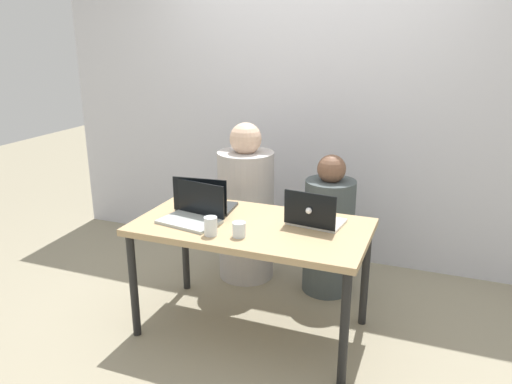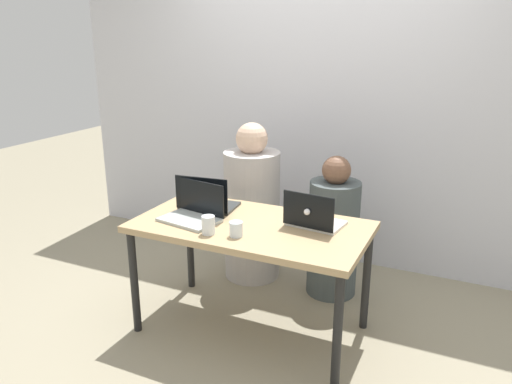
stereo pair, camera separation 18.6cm
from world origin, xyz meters
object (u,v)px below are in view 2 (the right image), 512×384
object	(u,v)px
person_on_right	(333,234)
water_glass_left	(208,226)
laptop_front_left	(194,212)
laptop_back_right	(313,219)
person_on_left	(252,210)
laptop_back_left	(207,202)
water_glass_center	(236,230)

from	to	relation	value
person_on_right	water_glass_left	world-z (taller)	person_on_right
person_on_right	laptop_front_left	world-z (taller)	person_on_right
person_on_right	laptop_back_right	size ratio (longest dim) A/B	2.99
person_on_left	person_on_right	bearing A→B (deg)	167.36
person_on_right	water_glass_left	distance (m)	1.09
laptop_front_left	laptop_back_right	bearing A→B (deg)	25.51
laptop_back_left	person_on_right	bearing A→B (deg)	-146.72
person_on_right	water_glass_left	bearing A→B (deg)	65.13
laptop_back_right	laptop_back_left	xyz separation A→B (m)	(-0.73, 0.00, 0.00)
laptop_back_right	laptop_front_left	distance (m)	0.73
laptop_back_right	water_glass_left	bearing A→B (deg)	41.85
laptop_back_left	water_glass_left	bearing A→B (deg)	115.31
laptop_front_left	person_on_right	bearing A→B (deg)	58.83
laptop_front_left	person_on_left	bearing A→B (deg)	97.65
person_on_left	laptop_back_right	distance (m)	0.92
person_on_left	water_glass_left	world-z (taller)	person_on_left
person_on_left	water_glass_center	bearing A→B (deg)	97.44
laptop_back_right	water_glass_center	bearing A→B (deg)	49.33
person_on_right	laptop_back_left	xyz separation A→B (m)	(-0.69, -0.57, 0.32)
water_glass_center	water_glass_left	bearing A→B (deg)	-166.96
person_on_right	laptop_back_left	size ratio (longest dim) A/B	2.70
person_on_right	laptop_front_left	bearing A→B (deg)	50.97
laptop_back_right	laptop_back_left	distance (m)	0.73
laptop_front_left	water_glass_center	distance (m)	0.38
person_on_right	laptop_front_left	distance (m)	1.07
water_glass_center	person_on_left	bearing A→B (deg)	110.08
person_on_left	laptop_back_left	distance (m)	0.62
laptop_front_left	laptop_back_left	xyz separation A→B (m)	(-0.02, 0.20, 0.00)
laptop_back_right	water_glass_left	distance (m)	0.62
person_on_right	water_glass_center	distance (m)	1.00
person_on_right	person_on_left	bearing A→B (deg)	2.00
person_on_right	water_glass_center	size ratio (longest dim) A/B	12.04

